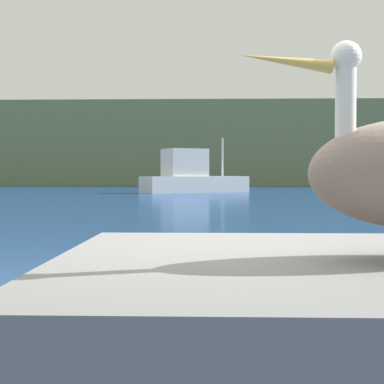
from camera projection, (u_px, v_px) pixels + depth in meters
The scene contains 3 objects.
ground_plane at pixel (217, 383), 3.72m from camera, with size 260.00×260.00×0.00m, color navy.
hillside_backdrop at pixel (213, 145), 65.44m from camera, with size 140.00×10.20×8.50m, color #6B7A51.
fishing_boat_white at pixel (191, 177), 40.33m from camera, with size 7.21×5.33×3.62m.
Camera 1 is at (-0.02, -3.68, 1.26)m, focal length 57.99 mm.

